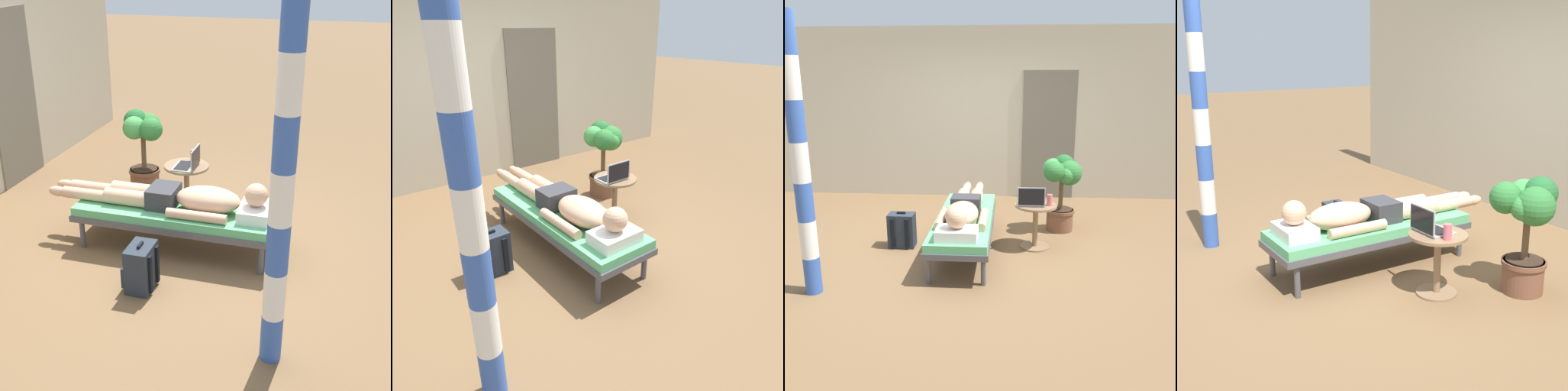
# 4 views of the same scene
# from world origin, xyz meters

# --- Properties ---
(ground_plane) EXTENTS (40.00, 40.00, 0.00)m
(ground_plane) POSITION_xyz_m (0.00, 0.00, 0.00)
(ground_plane) COLOR brown
(house_door_panel) EXTENTS (0.84, 0.03, 2.04)m
(house_door_panel) POSITION_xyz_m (1.08, 2.30, 1.02)
(house_door_panel) COLOR #6D6759
(house_door_panel) RESTS_ON ground
(lounge_chair) EXTENTS (0.63, 1.92, 0.42)m
(lounge_chair) POSITION_xyz_m (-0.02, -0.07, 0.35)
(lounge_chair) COLOR #4C4C51
(lounge_chair) RESTS_ON ground
(person_reclining) EXTENTS (0.53, 2.17, 0.32)m
(person_reclining) POSITION_xyz_m (-0.02, -0.14, 0.52)
(person_reclining) COLOR white
(person_reclining) RESTS_ON lounge_chair
(side_table) EXTENTS (0.48, 0.48, 0.52)m
(side_table) POSITION_xyz_m (0.78, 0.07, 0.36)
(side_table) COLOR #8C6B4C
(side_table) RESTS_ON ground
(laptop) EXTENTS (0.31, 0.24, 0.23)m
(laptop) POSITION_xyz_m (0.72, 0.02, 0.58)
(laptop) COLOR #A5A8AD
(laptop) RESTS_ON side_table
(drink_glass) EXTENTS (0.06, 0.06, 0.13)m
(drink_glass) POSITION_xyz_m (0.93, 0.04, 0.59)
(drink_glass) COLOR #D86672
(drink_glass) RESTS_ON side_table
(backpack) EXTENTS (0.30, 0.26, 0.42)m
(backpack) POSITION_xyz_m (-0.78, -0.00, 0.20)
(backpack) COLOR #262D38
(backpack) RESTS_ON ground
(potted_plant) EXTENTS (0.49, 0.51, 0.98)m
(potted_plant) POSITION_xyz_m (1.13, 0.69, 0.61)
(potted_plant) COLOR brown
(potted_plant) RESTS_ON ground
(porch_post) EXTENTS (0.15, 0.15, 2.45)m
(porch_post) POSITION_xyz_m (-1.32, -1.18, 1.22)
(porch_post) COLOR #3359B2
(porch_post) RESTS_ON ground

